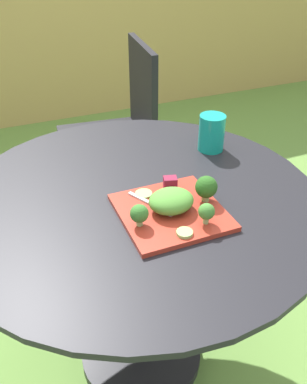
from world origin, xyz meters
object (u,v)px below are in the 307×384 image
at_px(patio_chair, 122,122).
at_px(salad_plate, 171,212).
at_px(drinking_glass, 211,135).
at_px(fork, 156,205).

xyz_separation_m(patio_chair, salad_plate, (-0.21, -1.04, 0.21)).
bearing_deg(salad_plate, patio_chair, 78.57).
bearing_deg(patio_chair, salad_plate, -101.43).
height_order(patio_chair, drinking_glass, patio_chair).
bearing_deg(fork, patio_chair, 76.63).
distance_m(salad_plate, drinking_glass, 0.40).
xyz_separation_m(salad_plate, drinking_glass, (0.27, 0.28, 0.05)).
distance_m(drinking_glass, fork, 0.40).
xyz_separation_m(salad_plate, fork, (-0.03, 0.03, 0.01)).
bearing_deg(drinking_glass, salad_plate, -134.08).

